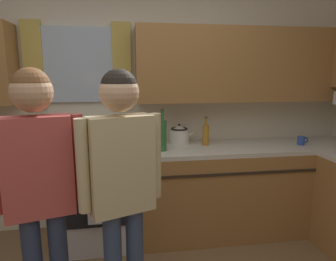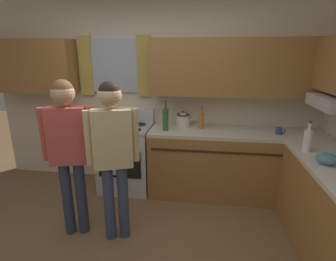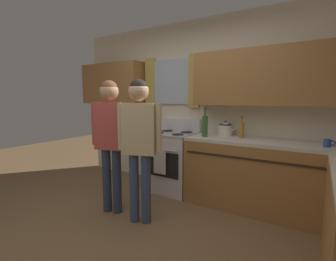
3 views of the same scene
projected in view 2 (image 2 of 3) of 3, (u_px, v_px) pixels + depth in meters
back_wall_unit at (154, 83)px, 3.62m from camera, size 4.60×0.42×2.60m
kitchen_counter_run at (267, 180)px, 3.05m from camera, size 2.24×2.13×0.90m
stove_oven at (127, 156)px, 3.69m from camera, size 0.69×0.67×1.10m
bottle_oil_amber at (201, 120)px, 3.46m from camera, size 0.06×0.06×0.29m
bottle_milk_white at (308, 140)px, 2.66m from camera, size 0.08×0.08×0.31m
bottle_wine_green at (166, 119)px, 3.36m from camera, size 0.08×0.08×0.39m
mug_cobalt_blue at (279, 131)px, 3.23m from camera, size 0.11×0.07×0.08m
stovetop_kettle at (183, 119)px, 3.59m from camera, size 0.27×0.20×0.21m
mixing_bowl at (327, 159)px, 2.37m from camera, size 0.19×0.19×0.10m
adult_left at (68, 142)px, 2.58m from camera, size 0.49×0.25×1.63m
adult_in_plaid at (113, 145)px, 2.50m from camera, size 0.48×0.27×1.63m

